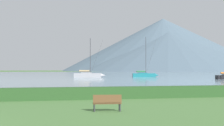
{
  "coord_description": "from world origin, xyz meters",
  "views": [
    {
      "loc": [
        5.02,
        -13.58,
        2.39
      ],
      "look_at": [
        16.81,
        42.22,
        3.5
      ],
      "focal_mm": 49.86,
      "sensor_mm": 36.0,
      "label": 1
    }
  ],
  "objects": [
    {
      "name": "harbor_water",
      "position": [
        0.0,
        137.0,
        0.0
      ],
      "size": [
        320.0,
        246.0,
        0.0
      ],
      "primitive_type": "cube",
      "color": "gray",
      "rests_on": "ground_plane"
    },
    {
      "name": "distant_hill_west_ridge",
      "position": [
        153.84,
        368.05,
        34.09
      ],
      "size": [
        261.8,
        261.8,
        68.19
      ],
      "primitive_type": "cone",
      "color": "#4C6070",
      "rests_on": "ground_plane"
    },
    {
      "name": "park_bench_under_tree",
      "position": [
        8.38,
        3.64,
        0.53
      ],
      "size": [
        1.64,
        0.63,
        0.95
      ],
      "rotation": [
        0.0,
        0.0,
        -0.1
      ],
      "color": "brown",
      "rests_on": "ground_plane"
    },
    {
      "name": "sailboat_slip_2",
      "position": [
        34.11,
        76.63,
        0.68
      ],
      "size": [
        8.07,
        3.65,
        12.2
      ],
      "rotation": [
        0.0,
        0.0,
        -0.2
      ],
      "color": "#19707A",
      "rests_on": "harbor_water"
    },
    {
      "name": "distant_hill_central_peak",
      "position": [
        145.14,
        328.53,
        23.4
      ],
      "size": [
        218.05,
        218.05,
        46.79
      ],
      "primitive_type": "cone",
      "color": "#4C6070",
      "rests_on": "ground_plane"
    },
    {
      "name": "sailboat_slip_0",
      "position": [
        16.72,
        74.3,
        0.74
      ],
      "size": [
        9.02,
        4.76,
        11.25
      ],
      "rotation": [
        0.0,
        0.0,
        -0.3
      ],
      "color": "#9E9EA3",
      "rests_on": "harbor_water"
    }
  ]
}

